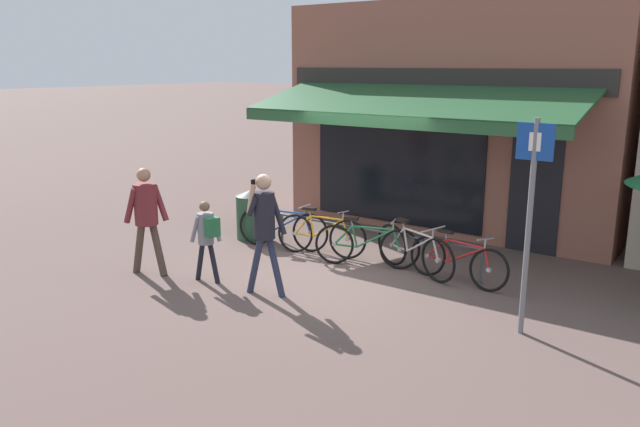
# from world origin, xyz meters

# --- Properties ---
(ground_plane) EXTENTS (160.00, 160.00, 0.00)m
(ground_plane) POSITION_xyz_m (0.00, 0.00, 0.00)
(ground_plane) COLOR brown
(shop_front) EXTENTS (6.80, 4.89, 4.53)m
(shop_front) POSITION_xyz_m (0.41, 4.60, 2.26)
(shop_front) COLOR #8E5647
(shop_front) RESTS_ON ground_plane
(bike_rack_rail) EXTENTS (4.04, 0.04, 0.57)m
(bike_rack_rail) POSITION_xyz_m (0.37, 1.00, 0.48)
(bike_rack_rail) COLOR #47494F
(bike_rack_rail) RESTS_ON ground_plane
(bicycle_blue) EXTENTS (1.80, 0.61, 0.85)m
(bicycle_blue) POSITION_xyz_m (-1.37, 0.71, 0.38)
(bicycle_blue) COLOR black
(bicycle_blue) RESTS_ON ground_plane
(bicycle_orange) EXTENTS (1.70, 0.66, 0.86)m
(bicycle_orange) POSITION_xyz_m (-0.55, 0.79, 0.37)
(bicycle_orange) COLOR black
(bicycle_orange) RESTS_ON ground_plane
(bicycle_green) EXTENTS (1.72, 0.80, 0.83)m
(bicycle_green) POSITION_xyz_m (0.44, 0.71, 0.37)
(bicycle_green) COLOR black
(bicycle_green) RESTS_ON ground_plane
(bicycle_silver) EXTENTS (1.71, 0.74, 0.86)m
(bicycle_silver) POSITION_xyz_m (1.27, 0.83, 0.39)
(bicycle_silver) COLOR black
(bicycle_silver) RESTS_ON ground_plane
(bicycle_red) EXTENTS (1.73, 0.52, 0.82)m
(bicycle_red) POSITION_xyz_m (2.01, 0.84, 0.35)
(bicycle_red) COLOR black
(bicycle_red) RESTS_ON ground_plane
(pedestrian_adult) EXTENTS (0.62, 0.49, 1.82)m
(pedestrian_adult) POSITION_xyz_m (-0.07, -1.29, 1.13)
(pedestrian_adult) COLOR #282D47
(pedestrian_adult) RESTS_ON ground_plane
(pedestrian_child) EXTENTS (0.51, 0.32, 1.30)m
(pedestrian_child) POSITION_xyz_m (-1.15, -1.40, 0.81)
(pedestrian_child) COLOR black
(pedestrian_child) RESTS_ON ground_plane
(pedestrian_second_adult) EXTENTS (0.62, 0.54, 1.76)m
(pedestrian_second_adult) POSITION_xyz_m (-2.20, -1.68, 1.06)
(pedestrian_second_adult) COLOR #47382D
(pedestrian_second_adult) RESTS_ON ground_plane
(litter_bin) EXTENTS (0.59, 0.59, 0.97)m
(litter_bin) POSITION_xyz_m (-2.26, 0.87, 0.49)
(litter_bin) COLOR #23472D
(litter_bin) RESTS_ON ground_plane
(parking_sign) EXTENTS (0.44, 0.07, 2.71)m
(parking_sign) POSITION_xyz_m (3.44, -0.46, 1.64)
(parking_sign) COLOR slate
(parking_sign) RESTS_ON ground_plane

